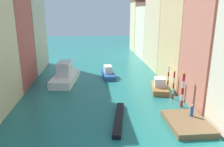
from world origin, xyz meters
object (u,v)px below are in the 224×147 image
Objects in this scene: mooring_pole_2 at (168,79)px; motorboat_0 at (160,86)px; person_on_dock at (192,111)px; waterfront_dock at (187,123)px; mooring_pole_1 at (174,85)px; mooring_pole_0 at (183,89)px; motorboat_1 at (108,73)px; vaporetto_white at (65,75)px; gondola_black at (119,119)px.

motorboat_0 is at bearing 137.23° from mooring_pole_2.
person_on_dock is at bearing -92.00° from mooring_pole_2.
mooring_pole_1 reaches higher than waterfront_dock.
mooring_pole_0 is 17.80m from motorboat_1.
person_on_dock is 0.34× the size of mooring_pole_1.
vaporetto_white is at bearing 158.46° from motorboat_0.
mooring_pole_2 is 12.46m from gondola_black.
motorboat_1 is (-8.75, 9.91, -1.47)m from mooring_pole_2.
mooring_pole_1 reaches higher than mooring_pole_2.
motorboat_0 reaches higher than gondola_black.
mooring_pole_0 reaches higher than motorboat_1.
motorboat_0 reaches higher than person_on_dock.
mooring_pole_0 is at bearing 74.89° from waterfront_dock.
mooring_pole_1 is 19.38m from vaporetto_white.
waterfront_dock is at bearing -48.43° from vaporetto_white.
vaporetto_white is 17.63m from gondola_black.
motorboat_0 is (-1.11, 6.36, -1.78)m from mooring_pole_0.
mooring_pole_0 is at bearing -80.08° from motorboat_0.
mooring_pole_2 is at bearing 44.03° from gondola_black.
vaporetto_white is (-16.79, 7.16, -0.97)m from mooring_pole_2.
mooring_pole_0 is at bearing 83.73° from person_on_dock.
waterfront_dock is at bearing -96.76° from mooring_pole_2.
gondola_black is 1.43× the size of motorboat_0.
person_on_dock reaches higher than gondola_black.
waterfront_dock is at bearing -105.11° from mooring_pole_0.
gondola_black is 1.23× the size of motorboat_1.
person_on_dock is 8.62m from gondola_black.
mooring_pole_2 is at bearing 88.44° from mooring_pole_1.
mooring_pole_2 is at bearing -23.09° from vaporetto_white.
waterfront_dock is 0.88× the size of motorboat_1.
vaporetto_white is 16.97m from motorboat_0.
gondola_black is at bearing -135.97° from mooring_pole_2.
gondola_black is 18.47m from motorboat_1.
person_on_dock is at bearing -45.17° from vaporetto_white.
mooring_pole_0 is 1.14× the size of mooring_pole_2.
mooring_pole_0 is 0.86× the size of motorboat_0.
person_on_dock is at bearing -96.27° from mooring_pole_0.
waterfront_dock is 10.63m from mooring_pole_2.
waterfront_dock is at bearing -91.13° from motorboat_0.
motorboat_0 is at bearing 88.87° from waterfront_dock.
mooring_pole_2 is at bearing 88.00° from person_on_dock.
mooring_pole_2 is 2.00m from motorboat_0.
person_on_dock is 0.15× the size of vaporetto_white.
motorboat_0 is (-1.01, 0.93, -1.46)m from mooring_pole_2.
mooring_pole_0 reaches higher than vaporetto_white.
motorboat_1 is (-7.74, 8.98, -0.01)m from motorboat_0.
mooring_pole_2 is 0.53× the size of gondola_black.
motorboat_0 reaches higher than motorboat_1.
waterfront_dock is 21.64m from motorboat_1.
mooring_pole_2 is at bearing 83.24° from waterfront_dock.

